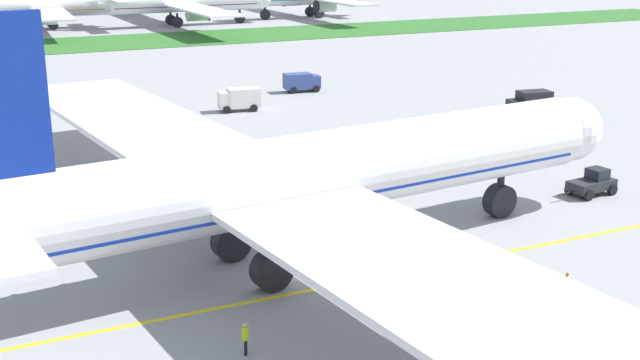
% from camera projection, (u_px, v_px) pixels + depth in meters
% --- Properties ---
extents(ground_plane, '(600.00, 600.00, 0.00)m').
position_uv_depth(ground_plane, '(288.00, 275.00, 51.56)').
color(ground_plane, gray).
rests_on(ground_plane, ground).
extents(apron_taxi_line, '(280.00, 0.36, 0.01)m').
position_uv_depth(apron_taxi_line, '(306.00, 291.00, 49.24)').
color(apron_taxi_line, yellow).
rests_on(apron_taxi_line, ground).
extents(grass_median_strip, '(320.00, 24.00, 0.10)m').
position_uv_depth(grass_median_strip, '(37.00, 47.00, 153.99)').
color(grass_median_strip, '#2D6628').
rests_on(grass_median_strip, ground).
extents(airliner_foreground, '(54.44, 87.50, 16.79)m').
position_uv_depth(airliner_foreground, '(289.00, 180.00, 51.48)').
color(airliner_foreground, white).
rests_on(airliner_foreground, ground).
extents(pushback_tug, '(5.89, 2.69, 2.13)m').
position_uv_depth(pushback_tug, '(592.00, 183.00, 67.11)').
color(pushback_tug, '#26262B').
rests_on(pushback_tug, ground).
extents(ground_crew_wingwalker_port, '(0.46, 0.55, 1.77)m').
position_uv_depth(ground_crew_wingwalker_port, '(245.00, 335.00, 41.53)').
color(ground_crew_wingwalker_port, black).
rests_on(ground_crew_wingwalker_port, ground).
extents(ground_crew_marshaller_front, '(0.45, 0.47, 1.59)m').
position_uv_depth(ground_crew_marshaller_front, '(567.00, 282.00, 48.06)').
color(ground_crew_marshaller_front, black).
rests_on(ground_crew_marshaller_front, ground).
extents(service_truck_baggage_loader, '(4.95, 2.91, 2.48)m').
position_uv_depth(service_truck_baggage_loader, '(302.00, 81.00, 110.40)').
color(service_truck_baggage_loader, '#33478C').
rests_on(service_truck_baggage_loader, ground).
extents(service_truck_fuel_bowser, '(5.11, 3.17, 3.24)m').
position_uv_depth(service_truck_fuel_bowser, '(530.00, 104.00, 94.01)').
color(service_truck_fuel_bowser, black).
rests_on(service_truck_fuel_bowser, ground).
extents(service_truck_catering_van, '(5.12, 2.93, 2.70)m').
position_uv_depth(service_truck_catering_van, '(239.00, 99.00, 98.43)').
color(service_truck_catering_van, white).
rests_on(service_truck_catering_van, ground).
extents(parked_airliner_far_left, '(37.65, 58.28, 14.52)m').
position_uv_depth(parked_airliner_far_left, '(42.00, 6.00, 180.77)').
color(parked_airliner_far_left, white).
rests_on(parked_airliner_far_left, ground).
extents(parked_airliner_far_centre, '(43.25, 67.20, 16.06)m').
position_uv_depth(parked_airliner_far_centre, '(182.00, 1.00, 187.09)').
color(parked_airliner_far_centre, white).
rests_on(parked_airliner_far_centre, ground).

